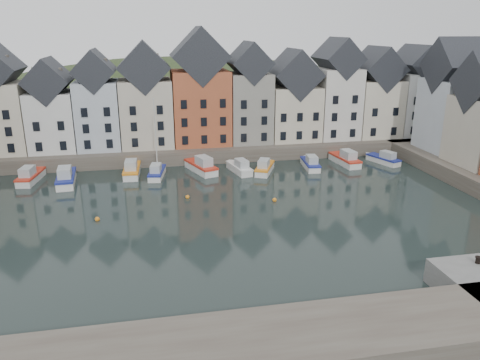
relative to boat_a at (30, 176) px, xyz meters
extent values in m
plane|color=black|center=(23.88, -18.39, -0.72)|extent=(260.00, 260.00, 0.00)
cube|color=#4B4239|center=(23.88, 11.61, 0.28)|extent=(90.00, 16.00, 2.00)
ellipsoid|color=#24341A|center=(23.88, 37.61, -18.72)|extent=(153.60, 70.40, 64.00)
sphere|color=black|center=(9.94, 32.55, 7.98)|extent=(5.77, 5.77, 5.77)
sphere|color=black|center=(48.74, 42.36, 7.39)|extent=(5.27, 5.27, 5.27)
sphere|color=black|center=(55.70, 35.81, 7.16)|extent=(5.07, 5.07, 5.07)
sphere|color=black|center=(38.16, 36.81, 7.09)|extent=(5.01, 5.01, 5.01)
sphere|color=black|center=(52.21, 41.86, 7.33)|extent=(5.21, 5.21, 5.21)
sphere|color=black|center=(25.87, 40.26, 7.60)|extent=(5.45, 5.45, 5.45)
sphere|color=black|center=(61.68, 29.93, 6.48)|extent=(4.49, 4.49, 4.49)
cube|color=beige|center=(-5.29, 9.61, 6.31)|extent=(7.67, 8.00, 10.07)
cube|color=silver|center=(1.98, 9.61, 5.58)|extent=(6.56, 8.00, 8.61)
cube|color=black|center=(1.98, 9.61, 11.51)|extent=(6.56, 8.16, 6.56)
cube|color=#B2BBC5|center=(8.51, 9.61, 6.28)|extent=(6.20, 8.00, 10.02)
cube|color=black|center=(8.51, 9.61, 12.83)|extent=(6.20, 8.16, 6.20)
cube|color=#BBB29E|center=(15.61, 9.61, 6.32)|extent=(7.70, 8.00, 10.08)
cube|color=black|center=(15.61, 9.61, 13.26)|extent=(7.70, 8.16, 7.70)
cube|color=#A85030|center=(23.95, 9.61, 6.92)|extent=(8.69, 8.00, 11.28)
cube|color=black|center=(23.95, 9.61, 14.71)|extent=(8.69, 8.16, 8.69)
cube|color=gray|center=(31.66, 9.61, 6.67)|extent=(6.43, 8.00, 10.78)
cube|color=black|center=(31.66, 9.61, 13.65)|extent=(6.43, 8.16, 6.43)
cube|color=beige|center=(38.96, 9.61, 5.55)|extent=(7.88, 8.00, 8.56)
cube|color=black|center=(38.96, 9.61, 11.78)|extent=(7.88, 8.16, 7.88)
cube|color=silver|center=(46.30, 9.61, 6.91)|extent=(6.50, 8.00, 11.27)
cube|color=black|center=(46.30, 9.61, 14.16)|extent=(6.50, 8.16, 6.50)
cube|color=beige|center=(53.31, 9.61, 5.94)|extent=(7.23, 8.00, 9.32)
cube|color=black|center=(53.31, 9.61, 12.39)|extent=(7.23, 8.16, 7.23)
cube|color=silver|center=(60.17, 9.61, 6.44)|extent=(6.18, 8.00, 10.32)
cube|color=black|center=(60.17, 9.61, 13.12)|extent=(6.18, 8.16, 6.18)
cube|color=#B2BBC5|center=(59.88, -2.12, 6.47)|extent=(7.47, 8.00, 10.38)
cube|color=black|center=(59.88, -2.12, 13.64)|extent=(7.62, 8.00, 8.00)
sphere|color=orange|center=(19.88, -10.39, -0.57)|extent=(0.50, 0.50, 0.50)
sphere|color=orange|center=(29.88, -13.39, -0.57)|extent=(0.50, 0.50, 0.50)
sphere|color=orange|center=(9.88, -15.39, -0.57)|extent=(0.50, 0.50, 0.50)
cube|color=silver|center=(0.03, 0.20, -0.36)|extent=(2.66, 6.40, 1.14)
cube|color=red|center=(0.03, 0.20, 0.26)|extent=(2.78, 6.54, 0.26)
cube|color=#A5ABAE|center=(-0.10, -0.73, 0.88)|extent=(1.76, 2.65, 1.24)
cube|color=silver|center=(4.79, -1.71, -0.32)|extent=(2.61, 7.04, 1.26)
cube|color=navy|center=(4.79, -1.71, 0.37)|extent=(2.73, 7.19, 0.29)
cube|color=#A5ABAE|center=(4.87, -2.74, 1.06)|extent=(1.82, 2.88, 1.38)
cube|color=silver|center=(13.17, 0.54, -0.34)|extent=(2.28, 6.62, 1.20)
cube|color=orange|center=(13.17, 0.54, 0.31)|extent=(2.40, 6.75, 0.27)
cube|color=#A5ABAE|center=(13.12, -0.44, 0.96)|extent=(1.65, 2.68, 1.31)
cube|color=silver|center=(16.56, -1.02, -0.40)|extent=(2.60, 5.80, 1.03)
cube|color=navy|center=(16.56, -1.02, 0.16)|extent=(2.72, 5.92, 0.23)
cube|color=#A5ABAE|center=(16.42, -1.85, 0.72)|extent=(1.67, 2.43, 1.12)
cylinder|color=silver|center=(16.65, -0.47, 4.87)|extent=(0.13, 0.13, 10.25)
cube|color=silver|center=(22.74, 0.24, -0.33)|extent=(4.17, 7.06, 1.24)
cube|color=red|center=(22.74, 0.24, 0.35)|extent=(4.32, 7.22, 0.28)
cube|color=#A5ABAE|center=(23.08, -0.72, 1.02)|extent=(2.39, 3.08, 1.35)
cube|color=silver|center=(28.04, -1.06, -0.39)|extent=(2.88, 5.96, 1.05)
cube|color=silver|center=(28.04, -1.06, 0.18)|extent=(2.99, 6.09, 0.24)
cube|color=#A5ABAE|center=(28.22, -1.90, 0.76)|extent=(1.79, 2.52, 1.15)
cube|color=silver|center=(31.59, -1.79, -0.38)|extent=(4.00, 6.02, 1.07)
cube|color=orange|center=(31.59, -1.79, 0.20)|extent=(4.13, 6.17, 0.24)
cube|color=#A5ABAE|center=(31.22, -2.58, 0.78)|extent=(2.20, 2.68, 1.16)
cube|color=silver|center=(38.61, -1.02, -0.39)|extent=(2.34, 5.90, 1.05)
cube|color=navy|center=(38.61, -1.02, 0.18)|extent=(2.45, 6.02, 0.24)
cube|color=#A5ABAE|center=(38.51, -1.88, 0.76)|extent=(1.58, 2.43, 1.15)
cube|color=silver|center=(44.36, -0.07, -0.34)|extent=(2.60, 6.69, 1.20)
cube|color=red|center=(44.36, -0.07, 0.31)|extent=(2.72, 6.83, 0.27)
cube|color=#A5ABAE|center=(44.46, -1.04, 0.96)|extent=(1.78, 2.75, 1.31)
cube|color=silver|center=(50.29, -0.71, -0.40)|extent=(3.37, 5.74, 1.01)
cube|color=navy|center=(50.29, -0.71, 0.15)|extent=(3.50, 5.88, 0.23)
cube|color=#A5ABAE|center=(50.56, -1.49, 0.70)|extent=(1.94, 2.50, 1.10)
cylinder|color=black|center=(40.36, -34.89, 1.53)|extent=(0.36, 0.36, 0.50)
cylinder|color=black|center=(40.36, -34.89, 1.80)|extent=(0.48, 0.48, 0.08)
camera|label=1|loc=(15.88, -63.30, 18.72)|focal=35.00mm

